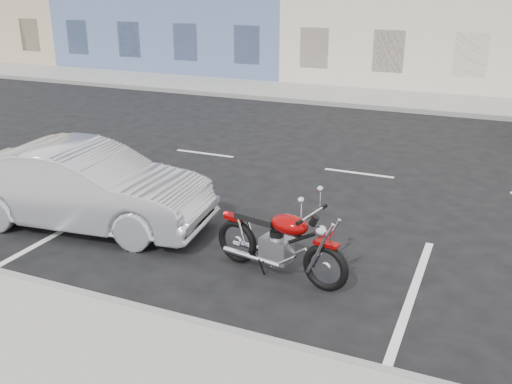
% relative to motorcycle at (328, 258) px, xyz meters
% --- Properties ---
extents(ground, '(120.00, 120.00, 0.00)m').
position_rel_motorcycle_xyz_m(ground, '(1.14, 5.38, -0.51)').
color(ground, black).
rests_on(ground, ground).
extents(sidewalk_far, '(80.00, 3.40, 0.15)m').
position_rel_motorcycle_xyz_m(sidewalk_far, '(-3.86, 14.08, -0.44)').
color(sidewalk_far, gray).
rests_on(sidewalk_far, ground).
extents(curb_near, '(80.00, 0.12, 0.16)m').
position_rel_motorcycle_xyz_m(curb_near, '(-3.86, -1.62, -0.43)').
color(curb_near, gray).
rests_on(curb_near, ground).
extents(curb_far, '(80.00, 0.12, 0.16)m').
position_rel_motorcycle_xyz_m(curb_far, '(-3.86, 12.38, -0.43)').
color(curb_far, gray).
rests_on(curb_far, ground).
extents(motorcycle, '(2.23, 0.83, 1.13)m').
position_rel_motorcycle_xyz_m(motorcycle, '(0.00, 0.00, 0.00)').
color(motorcycle, black).
rests_on(motorcycle, ground).
extents(sedan_silver, '(4.65, 2.10, 1.48)m').
position_rel_motorcycle_xyz_m(sedan_silver, '(-4.60, 0.52, 0.23)').
color(sedan_silver, '#A6A7AD').
rests_on(sedan_silver, ground).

